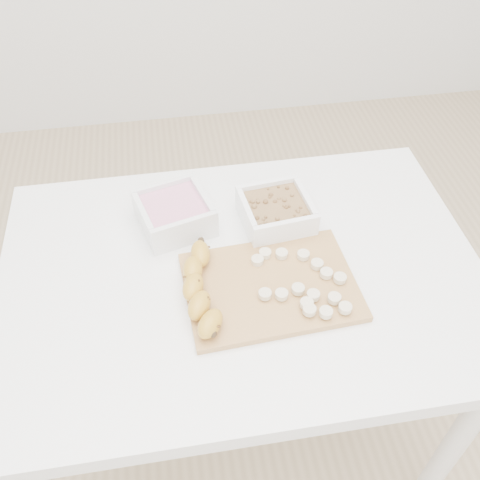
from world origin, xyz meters
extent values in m
plane|color=#C6AD89|center=(0.00, 0.00, 0.00)|extent=(3.50, 3.50, 0.00)
cube|color=white|center=(0.00, 0.00, 0.73)|extent=(1.00, 0.70, 0.04)
cylinder|color=white|center=(0.44, -0.29, 0.35)|extent=(0.05, 0.05, 0.71)
cylinder|color=white|center=(-0.44, 0.29, 0.35)|extent=(0.05, 0.05, 0.71)
cylinder|color=white|center=(0.44, 0.29, 0.35)|extent=(0.05, 0.05, 0.71)
cube|color=white|center=(-0.13, 0.16, 0.78)|extent=(0.18, 0.18, 0.07)
cube|color=pink|center=(-0.13, 0.16, 0.79)|extent=(0.15, 0.15, 0.04)
cube|color=white|center=(0.10, 0.13, 0.78)|extent=(0.16, 0.16, 0.07)
cube|color=brown|center=(0.10, 0.13, 0.79)|extent=(0.14, 0.14, 0.04)
cube|color=tan|center=(0.05, -0.06, 0.76)|extent=(0.35, 0.26, 0.01)
cylinder|color=beige|center=(0.03, 0.00, 0.77)|extent=(0.03, 0.03, 0.01)
cylinder|color=beige|center=(0.05, 0.02, 0.77)|extent=(0.03, 0.03, 0.01)
cylinder|color=beige|center=(0.08, 0.01, 0.77)|extent=(0.03, 0.03, 0.01)
cylinder|color=beige|center=(0.13, 0.00, 0.77)|extent=(0.03, 0.03, 0.01)
cylinder|color=beige|center=(0.15, -0.03, 0.77)|extent=(0.03, 0.03, 0.01)
cylinder|color=beige|center=(0.16, -0.05, 0.77)|extent=(0.03, 0.03, 0.01)
cylinder|color=beige|center=(0.18, -0.07, 0.77)|extent=(0.03, 0.03, 0.01)
cylinder|color=beige|center=(0.03, -0.09, 0.77)|extent=(0.03, 0.03, 0.01)
cylinder|color=beige|center=(0.06, -0.09, 0.77)|extent=(0.03, 0.03, 0.01)
cylinder|color=beige|center=(0.10, -0.09, 0.77)|extent=(0.03, 0.03, 0.01)
cylinder|color=beige|center=(0.12, -0.11, 0.77)|extent=(0.03, 0.03, 0.01)
cylinder|color=beige|center=(0.16, -0.12, 0.78)|extent=(0.03, 0.03, 0.01)
cylinder|color=beige|center=(0.17, -0.14, 0.78)|extent=(0.03, 0.03, 0.01)
cylinder|color=beige|center=(0.13, -0.15, 0.78)|extent=(0.03, 0.03, 0.01)
cylinder|color=beige|center=(0.10, -0.14, 0.78)|extent=(0.03, 0.03, 0.01)
cylinder|color=beige|center=(0.10, -0.12, 0.78)|extent=(0.03, 0.03, 0.01)
camera|label=1|loc=(-0.12, -0.71, 1.59)|focal=40.00mm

